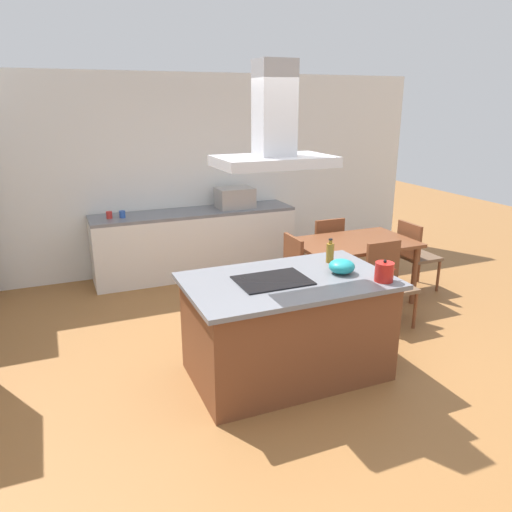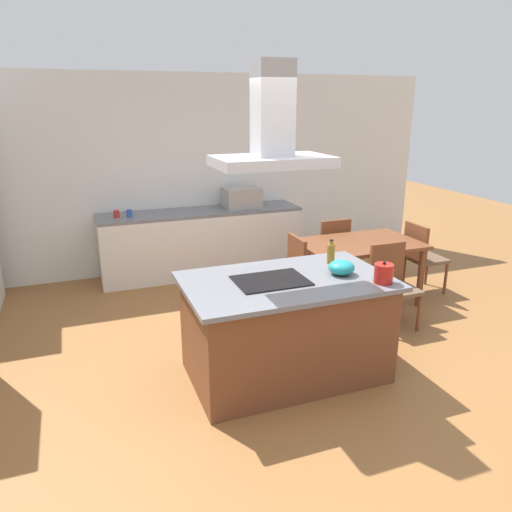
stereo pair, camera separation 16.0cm
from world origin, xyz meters
name	(u,v)px [view 1 (the left image)]	position (x,y,z in m)	size (l,w,h in m)	color
ground	(230,310)	(0.00, 1.50, 0.00)	(16.00, 16.00, 0.00)	#936033
wall_back	(186,174)	(0.00, 3.25, 1.35)	(7.20, 0.10, 2.70)	white
kitchen_island	(287,327)	(0.00, 0.00, 0.45)	(1.75, 1.07, 0.90)	brown
cooktop	(273,280)	(-0.15, 0.00, 0.91)	(0.60, 0.44, 0.01)	black
tea_kettle	(384,272)	(0.71, -0.36, 0.98)	(0.21, 0.16, 0.19)	#B21E19
olive_oil_bottle	(330,252)	(0.55, 0.25, 1.00)	(0.07, 0.07, 0.23)	olive
mixing_bowl	(342,266)	(0.49, -0.06, 0.96)	(0.23, 0.23, 0.13)	teal
back_counter	(195,243)	(0.00, 2.88, 0.45)	(2.76, 0.62, 0.90)	silver
countertop_microwave	(235,198)	(0.59, 2.88, 1.04)	(0.50, 0.38, 0.28)	#9E9993
coffee_mug_red	(109,215)	(-1.12, 2.88, 0.95)	(0.08, 0.08, 0.09)	red
coffee_mug_blue	(122,214)	(-0.96, 2.86, 0.95)	(0.08, 0.08, 0.09)	#2D56B2
dining_table	(354,248)	(1.48, 1.21, 0.67)	(1.40, 0.90, 0.75)	brown
chair_facing_back_wall	(325,246)	(1.48, 1.88, 0.51)	(0.42, 0.42, 0.89)	brown
chair_at_left_end	(284,270)	(0.56, 1.21, 0.51)	(0.42, 0.42, 0.89)	brown
chair_facing_island	(388,278)	(1.48, 0.54, 0.51)	(0.42, 0.42, 0.89)	brown
chair_at_right_end	(414,252)	(2.39, 1.21, 0.51)	(0.42, 0.42, 0.89)	brown
range_hood	(274,133)	(-0.15, 0.00, 2.10)	(0.90, 0.55, 0.78)	#ADADB2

